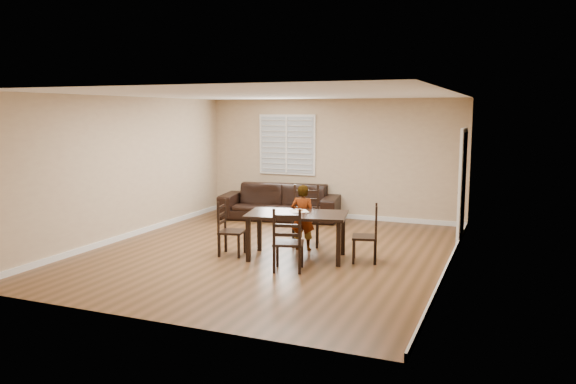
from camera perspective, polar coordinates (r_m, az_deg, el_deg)
The scene contains 11 objects.
ground at distance 9.81m, azimuth -1.81°, elevation -6.08°, with size 7.00×7.00×0.00m, color brown.
room at distance 9.67m, azimuth -1.24°, elevation 4.57°, with size 6.04×7.04×2.72m.
dining_table at distance 9.24m, azimuth 0.91°, elevation -2.70°, with size 1.77×1.21×0.76m.
chair_near at distance 10.29m, azimuth 1.84°, elevation -2.59°, with size 0.61×0.58×1.09m.
chair_far at distance 8.46m, azimuth -0.06°, elevation -5.25°, with size 0.54×0.52×0.99m.
chair_left at distance 9.58m, azimuth -6.35°, elevation -3.87°, with size 0.46×0.49×0.93m.
chair_right at distance 9.17m, azimuth 8.51°, elevation -4.44°, with size 0.48×0.50×0.94m.
child at distance 9.83m, azimuth 1.51°, elevation -2.59°, with size 0.42×0.28×1.16m, color gray.
napkin at distance 9.40m, azimuth 1.10°, elevation -1.95°, with size 0.29×0.29×0.00m, color beige.
donut at distance 9.40m, azimuth 1.23°, elevation -1.83°, with size 0.10×0.10×0.04m.
sofa at distance 12.69m, azimuth -0.84°, elevation -1.02°, with size 2.66×1.04×0.78m, color black.
Camera 1 is at (3.87, -8.68, 2.41)m, focal length 35.00 mm.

